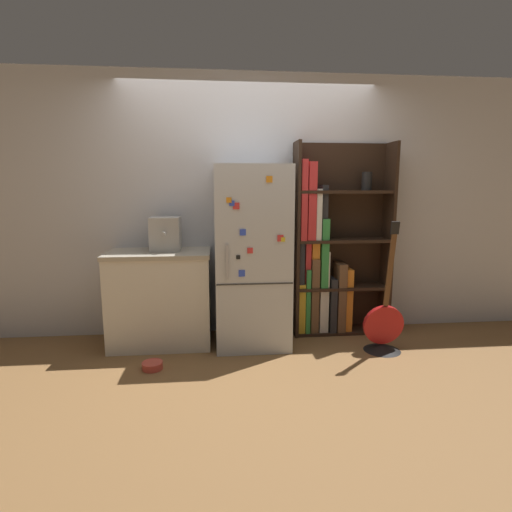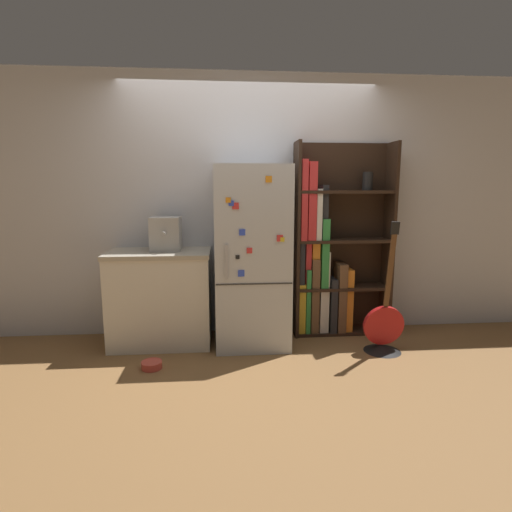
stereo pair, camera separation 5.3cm
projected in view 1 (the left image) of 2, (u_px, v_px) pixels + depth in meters
The scene contains 8 objects.
ground_plane at pixel (253, 346), 3.81m from camera, with size 16.00×16.00×0.00m, color olive.
wall_back at pixel (249, 207), 4.06m from camera, with size 8.00×0.05×2.60m.
refrigerator at pixel (252, 257), 3.78m from camera, with size 0.69×0.69×1.69m.
bookshelf at pixel (329, 256), 4.07m from camera, with size 0.98×0.30×1.93m.
kitchen_counter at pixel (161, 298), 3.81m from camera, with size 0.95×0.59×0.90m.
espresso_machine at pixel (166, 234), 3.76m from camera, with size 0.27×0.34×0.32m.
guitar at pixel (383, 333), 3.67m from camera, with size 0.37×0.34×1.21m.
pet_bowl at pixel (152, 365), 3.31m from camera, with size 0.17×0.17×0.06m.
Camera 1 is at (-0.32, -3.60, 1.48)m, focal length 28.00 mm.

